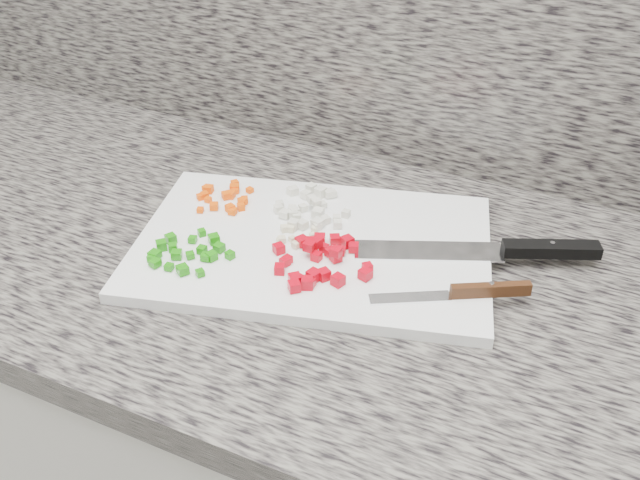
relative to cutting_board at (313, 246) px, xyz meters
The scene contains 9 objects.
countertop 0.09m from the cutting_board, ahead, with size 3.96×0.64×0.04m, color slate.
cutting_board is the anchor object (origin of this frame).
carrot_pile 0.16m from the cutting_board, 164.95° to the left, with size 0.09×0.10×0.01m.
onion_pile 0.08m from the cutting_board, 119.88° to the left, with size 0.11×0.11×0.02m.
green_pepper_pile 0.16m from the cutting_board, 143.29° to the right, with size 0.10×0.10×0.01m.
red_pepper_pile 0.05m from the cutting_board, 55.86° to the right, with size 0.14×0.13×0.02m.
garlic_pile 0.03m from the cutting_board, behind, with size 0.05×0.05×0.01m.
chef_knife 0.25m from the cutting_board, 18.84° to the left, with size 0.30×0.15×0.02m.
paring_knife 0.22m from the cutting_board, ahead, with size 0.17×0.11×0.02m.
Camera 1 is at (0.25, 0.76, 1.44)m, focal length 40.00 mm.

